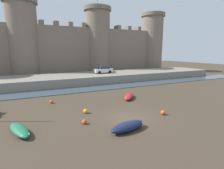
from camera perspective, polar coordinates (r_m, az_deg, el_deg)
name	(u,v)px	position (r m, az deg, el deg)	size (l,w,h in m)	color
ground_plane	(128,118)	(17.92, 5.31, -10.75)	(160.00, 160.00, 0.00)	#423528
water_channel	(86,89)	(30.85, -8.64, -1.49)	(80.00, 4.50, 0.10)	#3D4C56
quay_road	(75,79)	(37.60, -11.88, 1.83)	(68.04, 10.00, 1.67)	gray
castle	(64,45)	(47.79, -15.38, 12.40)	(63.51, 7.47, 21.24)	#7A6B5B
rowboat_foreground_right	(129,96)	(24.69, 5.51, -3.80)	(3.08, 3.37, 0.67)	red
rowboat_foreground_centre	(128,126)	(15.08, 5.20, -13.42)	(3.57, 1.79, 0.75)	#141E3D
rowboat_foreground_left	(20,130)	(16.35, -27.96, -12.97)	(2.09, 3.62, 0.63)	#1E6B47
mooring_buoy_near_shore	(84,122)	(16.53, -9.02, -11.93)	(0.44, 0.44, 0.44)	#E04C1E
mooring_buoy_near_channel	(86,111)	(19.16, -8.62, -8.59)	(0.49, 0.49, 0.49)	orange
mooring_buoy_mid_mud	(163,113)	(19.28, 16.32, -8.80)	(0.48, 0.48, 0.48)	#E04C1E
mooring_buoy_off_centre	(51,102)	(23.76, -19.20, -5.32)	(0.42, 0.42, 0.42)	#E04C1E
car_quay_centre_east	(103,70)	(39.57, -2.80, 4.85)	(4.11, 1.90, 1.62)	silver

